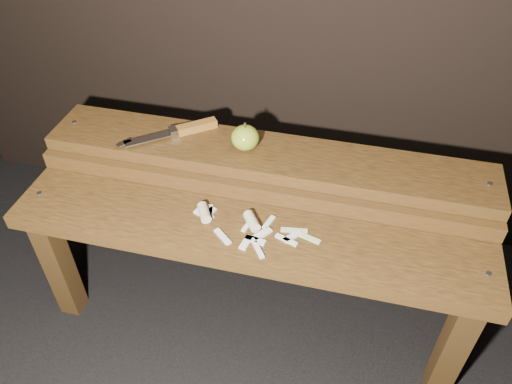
% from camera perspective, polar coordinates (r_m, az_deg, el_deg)
% --- Properties ---
extents(ground, '(60.00, 60.00, 0.00)m').
position_cam_1_polar(ground, '(1.57, -0.54, -13.80)').
color(ground, black).
extents(bench_front_tier, '(1.20, 0.20, 0.42)m').
position_cam_1_polar(bench_front_tier, '(1.26, -1.33, -6.88)').
color(bench_front_tier, '#34200D').
rests_on(bench_front_tier, ground).
extents(bench_rear_tier, '(1.20, 0.21, 0.50)m').
position_cam_1_polar(bench_rear_tier, '(1.37, 1.06, 1.73)').
color(bench_rear_tier, '#34200D').
rests_on(bench_rear_tier, ground).
extents(apple, '(0.07, 0.07, 0.08)m').
position_cam_1_polar(apple, '(1.31, -1.25, 6.23)').
color(apple, olive).
rests_on(apple, bench_rear_tier).
extents(knife, '(0.23, 0.19, 0.02)m').
position_cam_1_polar(knife, '(1.39, -8.21, 7.06)').
color(knife, brown).
rests_on(knife, bench_rear_tier).
extents(apple_scraps, '(0.33, 0.14, 0.03)m').
position_cam_1_polar(apple_scraps, '(1.22, -2.02, -3.56)').
color(apple_scraps, beige).
rests_on(apple_scraps, bench_front_tier).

